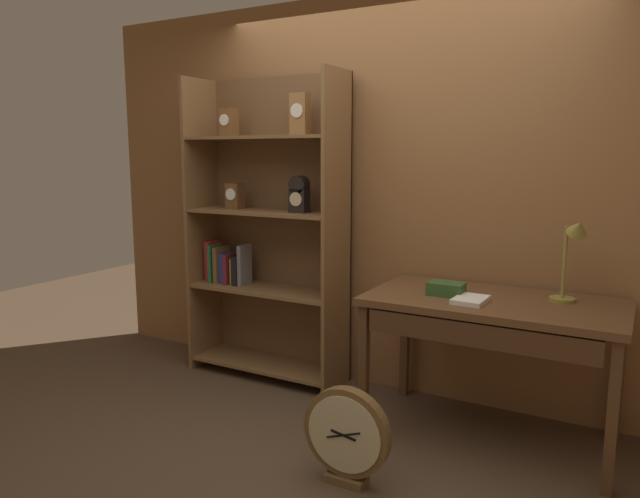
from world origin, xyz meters
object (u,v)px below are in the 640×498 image
bookshelf (266,234)px  workbench (492,315)px  toolbox_small (446,289)px  round_clock_large (347,435)px  open_repair_manual (470,300)px  desk_lamp (572,252)px

bookshelf → workbench: size_ratio=1.55×
toolbox_small → workbench: bearing=3.8°
round_clock_large → toolbox_small: bearing=73.9°
workbench → round_clock_large: bearing=-121.1°
open_repair_manual → round_clock_large: (-0.39, -0.69, -0.56)m
open_repair_manual → round_clock_large: size_ratio=0.45×
toolbox_small → open_repair_manual: (0.16, -0.09, -0.02)m
toolbox_small → open_repair_manual: bearing=-28.3°
workbench → open_repair_manual: (-0.09, -0.10, 0.10)m
bookshelf → open_repair_manual: 1.59m
toolbox_small → desk_lamp: bearing=12.5°
open_repair_manual → workbench: bearing=50.1°
desk_lamp → workbench: bearing=-161.8°
toolbox_small → round_clock_large: (-0.22, -0.78, -0.59)m
desk_lamp → open_repair_manual: bearing=-154.0°
workbench → desk_lamp: (0.37, 0.12, 0.36)m
bookshelf → round_clock_large: bookshelf is taller
toolbox_small → open_repair_manual: size_ratio=0.89×
desk_lamp → round_clock_large: bearing=-132.8°
bookshelf → open_repair_manual: bearing=-12.3°
workbench → desk_lamp: size_ratio=2.88×
bookshelf → desk_lamp: bearing=-3.2°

